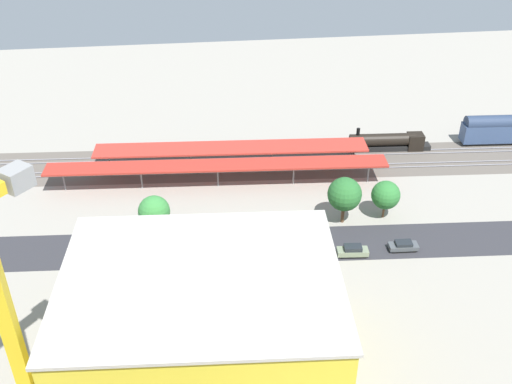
# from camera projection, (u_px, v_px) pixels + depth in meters

# --- Properties ---
(ground_plane) EXTENTS (191.50, 191.50, 0.00)m
(ground_plane) POSITION_uv_depth(u_px,v_px,m) (295.00, 225.00, 99.09)
(ground_plane) COLOR gray
(ground_plane) RESTS_ON ground
(rail_bed) EXTENTS (120.30, 21.21, 0.01)m
(rail_bed) POSITION_uv_depth(u_px,v_px,m) (277.00, 162.00, 116.82)
(rail_bed) COLOR #5B544C
(rail_bed) RESTS_ON ground
(street_asphalt) EXTENTS (120.02, 16.95, 0.01)m
(street_asphalt) POSITION_uv_depth(u_px,v_px,m) (301.00, 244.00, 94.66)
(street_asphalt) COLOR #2D2D33
(street_asphalt) RESTS_ON ground
(track_rails) EXTENTS (119.43, 14.80, 0.12)m
(track_rails) POSITION_uv_depth(u_px,v_px,m) (277.00, 162.00, 116.72)
(track_rails) COLOR #9E9EA8
(track_rails) RESTS_ON ground
(platform_canopy_near) EXTENTS (61.44, 8.53, 4.51)m
(platform_canopy_near) POSITION_uv_depth(u_px,v_px,m) (217.00, 165.00, 107.21)
(platform_canopy_near) COLOR #A82D23
(platform_canopy_near) RESTS_ON ground
(platform_canopy_far) EXTENTS (51.67, 8.83, 4.45)m
(platform_canopy_far) POSITION_uv_depth(u_px,v_px,m) (231.00, 148.00, 112.92)
(platform_canopy_far) COLOR #B73328
(platform_canopy_far) RESTS_ON ground
(locomotive) EXTENTS (16.54, 3.57, 4.89)m
(locomotive) POSITION_uv_depth(u_px,v_px,m) (390.00, 142.00, 120.49)
(locomotive) COLOR black
(locomotive) RESTS_ON ground
(passenger_coach) EXTENTS (17.01, 4.23, 6.20)m
(passenger_coach) POSITION_uv_depth(u_px,v_px,m) (503.00, 129.00, 122.05)
(passenger_coach) COLOR black
(passenger_coach) RESTS_ON ground
(parked_car_0) EXTENTS (4.61, 2.05, 1.52)m
(parked_car_0) POSITION_uv_depth(u_px,v_px,m) (403.00, 246.00, 93.11)
(parked_car_0) COLOR black
(parked_car_0) RESTS_ON ground
(parked_car_1) EXTENTS (4.93, 2.22, 1.80)m
(parked_car_1) POSITION_uv_depth(u_px,v_px,m) (353.00, 251.00, 91.85)
(parked_car_1) COLOR black
(parked_car_1) RESTS_ON ground
(parked_car_2) EXTENTS (4.37, 2.03, 1.86)m
(parked_car_2) POSITION_uv_depth(u_px,v_px,m) (308.00, 254.00, 91.16)
(parked_car_2) COLOR black
(parked_car_2) RESTS_ON ground
(parked_car_3) EXTENTS (4.55, 1.95, 1.73)m
(parked_car_3) POSITION_uv_depth(u_px,v_px,m) (251.00, 259.00, 90.35)
(parked_car_3) COLOR black
(parked_car_3) RESTS_ON ground
(construction_building) EXTENTS (31.67, 25.38, 14.93)m
(construction_building) POSITION_uv_depth(u_px,v_px,m) (203.00, 329.00, 68.86)
(construction_building) COLOR yellow
(construction_building) RESTS_ON ground
(construction_roof_slab) EXTENTS (32.31, 26.02, 0.40)m
(construction_roof_slab) POSITION_uv_depth(u_px,v_px,m) (200.00, 278.00, 64.76)
(construction_roof_slab) COLOR #B7B2A8
(construction_roof_slab) RESTS_ON construction_building
(box_truck_0) EXTENTS (9.84, 3.46, 3.36)m
(box_truck_0) POSITION_uv_depth(u_px,v_px,m) (281.00, 267.00, 87.36)
(box_truck_0) COLOR black
(box_truck_0) RESTS_ON ground
(street_tree_0) EXTENTS (5.07, 5.07, 7.15)m
(street_tree_0) POSITION_uv_depth(u_px,v_px,m) (154.00, 211.00, 94.28)
(street_tree_0) COLOR brown
(street_tree_0) RESTS_ON ground
(street_tree_1) EXTENTS (4.79, 4.79, 6.79)m
(street_tree_1) POSITION_uv_depth(u_px,v_px,m) (386.00, 195.00, 98.72)
(street_tree_1) COLOR brown
(street_tree_1) RESTS_ON ground
(street_tree_2) EXTENTS (5.60, 5.60, 8.25)m
(street_tree_2) POSITION_uv_depth(u_px,v_px,m) (345.00, 194.00, 96.98)
(street_tree_2) COLOR brown
(street_tree_2) RESTS_ON ground
(traffic_light) EXTENTS (0.50, 0.36, 6.35)m
(traffic_light) POSITION_uv_depth(u_px,v_px,m) (160.00, 250.00, 86.62)
(traffic_light) COLOR #333333
(traffic_light) RESTS_ON ground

